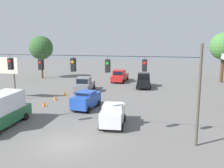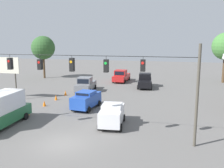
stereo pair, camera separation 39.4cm
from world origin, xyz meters
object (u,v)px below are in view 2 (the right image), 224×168
Objects in this scene: overhead_signal_span at (72,77)px; sedan_blue_withflow_mid at (86,99)px; pickup_truck_grey_withflow_far at (86,85)px; traffic_cone_nearest at (28,111)px; sedan_white_crossing_near at (112,114)px; traffic_cone_fifth at (75,88)px; work_zone_sign at (2,101)px; traffic_cone_third at (56,97)px; tree_horizon_right at (43,48)px; traffic_cone_farthest at (81,85)px; roadside_billboard at (5,69)px; traffic_cone_second at (44,103)px; pickup_truck_black_oncoming_deep at (145,81)px; traffic_cone_fourth at (65,93)px; pickup_truck_red_withflow_deep at (121,76)px; box_truck_green_parked_shoulder at (1,110)px.

sedan_blue_withflow_mid is at bearing -77.84° from overhead_signal_span.
traffic_cone_nearest is (1.70, 12.11, -0.65)m from pickup_truck_grey_withflow_far.
pickup_truck_grey_withflow_far reaches higher than sedan_white_crossing_near.
traffic_cone_fifth is 15.02m from work_zone_sign.
sedan_white_crossing_near is at bearing 118.79° from pickup_truck_grey_withflow_far.
traffic_cone_third is at bearing 73.54° from pickup_truck_grey_withflow_far.
tree_horizon_right reaches higher than traffic_cone_nearest.
traffic_cone_farthest is at bearing -91.45° from work_zone_sign.
work_zone_sign is (7.11, -0.96, -2.55)m from overhead_signal_span.
traffic_cone_nearest is 3.29m from work_zone_sign.
traffic_cone_second is at bearing 162.53° from roadside_billboard.
work_zone_sign is (0.61, 8.99, 1.66)m from traffic_cone_third.
traffic_cone_farthest is (9.81, 2.07, -0.65)m from pickup_truck_black_oncoming_deep.
pickup_truck_black_oncoming_deep is at bearing -119.16° from traffic_cone_nearest.
traffic_cone_third is at bearing 89.45° from traffic_cone_fifth.
traffic_cone_fourth is (8.89, -9.89, -0.67)m from sedan_white_crossing_near.
sedan_blue_withflow_mid is at bearing -176.76° from traffic_cone_second.
traffic_cone_second and traffic_cone_third have the same top height.
pickup_truck_grey_withflow_far is 8.13× the size of traffic_cone_farthest.
traffic_cone_second is 6.32m from work_zone_sign.
traffic_cone_nearest is at bearing -29.96° from overhead_signal_span.
overhead_signal_span reaches higher than sedan_blue_withflow_mid.
roadside_billboard is 9.91m from work_zone_sign.
traffic_cone_nearest is 15.16m from traffic_cone_farthest.
sedan_white_crossing_near is at bearing 173.62° from traffic_cone_nearest.
sedan_blue_withflow_mid is 6.60× the size of traffic_cone_farthest.
pickup_truck_black_oncoming_deep is 1.91× the size of work_zone_sign.
pickup_truck_grey_withflow_far is 8.13× the size of traffic_cone_fifth.
pickup_truck_red_withflow_deep is at bearing -129.48° from traffic_cone_farthest.
roadside_billboard is (15.09, -6.24, 2.84)m from sedan_white_crossing_near.
tree_horizon_right is at bearing -13.31° from pickup_truck_black_oncoming_deep.
sedan_white_crossing_near is 6.13× the size of traffic_cone_second.
roadside_billboard reaches higher than traffic_cone_farthest.
traffic_cone_fifth is (8.88, -13.14, -0.67)m from sedan_white_crossing_near.
roadside_billboard is (11.07, -1.67, 2.85)m from sedan_blue_withflow_mid.
box_truck_green_parked_shoulder is at bearing 77.91° from pickup_truck_red_withflow_deep.
box_truck_green_parked_shoulder reaches higher than pickup_truck_red_withflow_deep.
traffic_cone_fourth is 0.23× the size of work_zone_sign.
overhead_signal_span is 25.44m from pickup_truck_red_withflow_deep.
roadside_billboard reaches higher than traffic_cone_nearest.
overhead_signal_span is 14.78m from traffic_cone_fourth.
traffic_cone_farthest is at bearing -90.48° from box_truck_green_parked_shoulder.
pickup_truck_red_withflow_deep is at bearing -103.05° from traffic_cone_nearest.
traffic_cone_third is at bearing -38.92° from sedan_white_crossing_near.
pickup_truck_red_withflow_deep is 1.36× the size of sedan_white_crossing_near.
traffic_cone_second is 22.01m from tree_horizon_right.
traffic_cone_nearest is 1.00× the size of traffic_cone_fourth.
roadside_billboard reaches higher than work_zone_sign.
pickup_truck_black_oncoming_deep is at bearing -131.24° from traffic_cone_third.
overhead_signal_span is at bearing 123.17° from tree_horizon_right.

